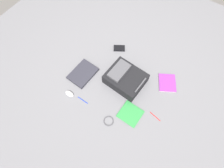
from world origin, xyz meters
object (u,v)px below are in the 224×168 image
object	(u,v)px
cable_coil	(109,121)
power_brick	(119,48)
computer_mouse	(70,94)
pen_black	(83,100)
laptop	(83,73)
book_red	(167,83)
backpack	(125,78)
book_blue	(130,114)
pen_blue	(155,116)

from	to	relation	value
cable_coil	power_brick	world-z (taller)	power_brick
computer_mouse	pen_black	xyz separation A→B (m)	(-0.03, 0.16, -0.01)
laptop	book_red	bearing A→B (deg)	116.72
computer_mouse	power_brick	world-z (taller)	computer_mouse
cable_coil	backpack	bearing A→B (deg)	-167.57
laptop	book_blue	size ratio (longest dim) A/B	1.44
cable_coil	pen_blue	distance (m)	0.49
backpack	laptop	size ratio (longest dim) A/B	1.29
book_red	book_blue	xyz separation A→B (m)	(0.54, -0.16, -0.00)
computer_mouse	pen_black	world-z (taller)	computer_mouse
backpack	book_red	xyz separation A→B (m)	(-0.24, 0.41, -0.06)
backpack	book_red	distance (m)	0.48
book_blue	book_red	bearing A→B (deg)	163.57
backpack	computer_mouse	size ratio (longest dim) A/B	4.03
book_blue	power_brick	world-z (taller)	power_brick
book_blue	cable_coil	xyz separation A→B (m)	(0.19, -0.15, -0.00)
book_red	cable_coil	distance (m)	0.79
book_blue	pen_black	distance (m)	0.53
backpack	power_brick	size ratio (longest dim) A/B	3.09
computer_mouse	laptop	bearing A→B (deg)	9.95
laptop	backpack	bearing A→B (deg)	112.91
book_blue	pen_black	size ratio (longest dim) A/B	1.68
laptop	book_red	world-z (taller)	laptop
cable_coil	pen_black	size ratio (longest dim) A/B	0.78
laptop	pen_blue	world-z (taller)	laptop
laptop	pen_black	size ratio (longest dim) A/B	2.42
laptop	cable_coil	bearing A→B (deg)	62.38
pen_blue	laptop	bearing A→B (deg)	-88.88
power_brick	pen_blue	distance (m)	0.93
book_blue	power_brick	bearing A→B (deg)	-139.24
laptop	power_brick	size ratio (longest dim) A/B	2.39
backpack	power_brick	distance (m)	0.46
computer_mouse	cable_coil	xyz separation A→B (m)	(0.01, 0.52, -0.01)
book_red	computer_mouse	distance (m)	1.09
cable_coil	power_brick	size ratio (longest dim) A/B	0.77
backpack	computer_mouse	xyz separation A→B (m)	(0.47, -0.41, -0.05)
backpack	cable_coil	size ratio (longest dim) A/B	4.00
laptop	cable_coil	distance (m)	0.63
pen_blue	cable_coil	bearing A→B (deg)	-50.34
book_red	pen_blue	size ratio (longest dim) A/B	2.13
cable_coil	pen_black	xyz separation A→B (m)	(-0.03, -0.36, -0.00)
laptop	computer_mouse	bearing A→B (deg)	7.54
book_blue	pen_blue	distance (m)	0.26
computer_mouse	pen_black	distance (m)	0.16
book_red	computer_mouse	world-z (taller)	computer_mouse
cable_coil	laptop	bearing A→B (deg)	-117.62
book_red	pen_black	distance (m)	0.96
backpack	power_brick	xyz separation A→B (m)	(-0.34, -0.30, -0.06)
backpack	pen_black	distance (m)	0.52
cable_coil	computer_mouse	bearing A→B (deg)	-90.94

